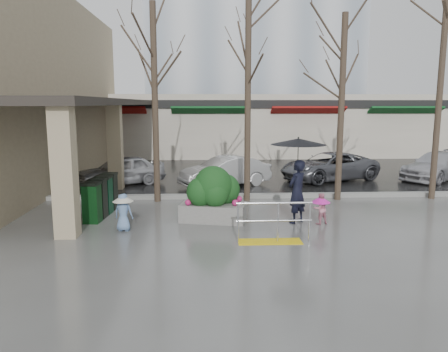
{
  "coord_description": "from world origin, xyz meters",
  "views": [
    {
      "loc": [
        -0.34,
        -11.68,
        3.43
      ],
      "look_at": [
        0.26,
        1.15,
        1.3
      ],
      "focal_mm": 35.0,
      "sensor_mm": 36.0,
      "label": 1
    }
  ],
  "objects": [
    {
      "name": "tree_midwest",
      "position": [
        1.2,
        3.6,
        5.23
      ],
      "size": [
        3.2,
        3.2,
        7.0
      ],
      "color": "#382B21",
      "rests_on": "ground"
    },
    {
      "name": "child_pink",
      "position": [
        3.0,
        0.39,
        0.53
      ],
      "size": [
        0.56,
        0.56,
        0.9
      ],
      "rotation": [
        0.0,
        0.0,
        3.42
      ],
      "color": "pink",
      "rests_on": "ground"
    },
    {
      "name": "office_tower",
      "position": [
        4.0,
        30.0,
        12.5
      ],
      "size": [
        18.0,
        12.0,
        25.0
      ],
      "primitive_type": "cube",
      "color": "#8C99A8",
      "rests_on": "ground"
    },
    {
      "name": "canopy_slab",
      "position": [
        -4.8,
        8.0,
        3.62
      ],
      "size": [
        2.8,
        18.0,
        0.25
      ],
      "primitive_type": "cube",
      "color": "#2D2823",
      "rests_on": "pillar_front"
    },
    {
      "name": "car_a",
      "position": [
        -3.87,
        6.83,
        0.63
      ],
      "size": [
        3.97,
        3.02,
        1.26
      ],
      "primitive_type": "imported",
      "rotation": [
        0.0,
        0.0,
        -1.09
      ],
      "color": "#B6B7BB",
      "rests_on": "ground"
    },
    {
      "name": "car_d",
      "position": [
        10.35,
        7.55,
        0.63
      ],
      "size": [
        4.59,
        3.89,
        1.26
      ],
      "primitive_type": "imported",
      "rotation": [
        0.0,
        0.0,
        -0.98
      ],
      "color": "#B7B6BC",
      "rests_on": "ground"
    },
    {
      "name": "ground",
      "position": [
        0.0,
        0.0,
        0.0
      ],
      "size": [
        120.0,
        120.0,
        0.0
      ],
      "primitive_type": "plane",
      "color": "#51514F",
      "rests_on": "ground"
    },
    {
      "name": "near_building",
      "position": [
        -9.0,
        8.0,
        4.0
      ],
      "size": [
        6.0,
        18.0,
        8.0
      ],
      "primitive_type": "cube",
      "color": "tan",
      "rests_on": "ground"
    },
    {
      "name": "news_boxes",
      "position": [
        -3.52,
        1.69,
        0.6
      ],
      "size": [
        0.68,
        2.18,
        1.2
      ],
      "rotation": [
        0.0,
        0.0,
        -0.09
      ],
      "color": "#0B3312",
      "rests_on": "ground"
    },
    {
      "name": "car_c",
      "position": [
        5.31,
        7.58,
        0.63
      ],
      "size": [
        4.99,
        3.64,
        1.26
      ],
      "primitive_type": "imported",
      "rotation": [
        0.0,
        0.0,
        -1.19
      ],
      "color": "#585A60",
      "rests_on": "ground"
    },
    {
      "name": "tree_mideast",
      "position": [
        4.5,
        3.6,
        4.86
      ],
      "size": [
        3.2,
        3.2,
        6.5
      ],
      "color": "#382B21",
      "rests_on": "ground"
    },
    {
      "name": "handrail",
      "position": [
        1.36,
        -1.2,
        0.38
      ],
      "size": [
        1.9,
        0.5,
        1.03
      ],
      "color": "yellow",
      "rests_on": "ground"
    },
    {
      "name": "planter",
      "position": [
        -0.06,
        0.89,
        0.78
      ],
      "size": [
        2.04,
        1.32,
        1.64
      ],
      "rotation": [
        0.0,
        0.0,
        -0.21
      ],
      "color": "slate",
      "rests_on": "ground"
    },
    {
      "name": "woman",
      "position": [
        2.35,
        0.57,
        1.58
      ],
      "size": [
        1.59,
        1.59,
        2.51
      ],
      "rotation": [
        0.0,
        0.0,
        3.89
      ],
      "color": "black",
      "rests_on": "ground"
    },
    {
      "name": "pillar_front",
      "position": [
        -3.9,
        -0.5,
        1.75
      ],
      "size": [
        0.55,
        0.55,
        3.5
      ],
      "primitive_type": "cube",
      "color": "tan",
      "rests_on": "ground"
    },
    {
      "name": "curb",
      "position": [
        0.0,
        4.0,
        0.07
      ],
      "size": [
        120.0,
        0.3,
        0.15
      ],
      "primitive_type": "cube",
      "color": "gray",
      "rests_on": "ground"
    },
    {
      "name": "child_blue",
      "position": [
        -2.54,
        -0.03,
        0.62
      ],
      "size": [
        0.57,
        0.57,
        1.04
      ],
      "rotation": [
        0.0,
        0.0,
        2.92
      ],
      "color": "#6688B6",
      "rests_on": "ground"
    },
    {
      "name": "tree_west",
      "position": [
        -2.0,
        3.6,
        5.08
      ],
      "size": [
        3.2,
        3.2,
        6.8
      ],
      "color": "#382B21",
      "rests_on": "ground"
    },
    {
      "name": "storefront_row",
      "position": [
        2.0,
        17.97,
        2.01
      ],
      "size": [
        34.0,
        6.74,
        4.0
      ],
      "color": "beige",
      "rests_on": "ground"
    },
    {
      "name": "pillar_back",
      "position": [
        -3.9,
        6.0,
        1.75
      ],
      "size": [
        0.55,
        0.55,
        3.5
      ],
      "primitive_type": "cube",
      "color": "tan",
      "rests_on": "ground"
    },
    {
      "name": "tree_east",
      "position": [
        8.0,
        3.6,
        5.38
      ],
      "size": [
        3.2,
        3.2,
        7.2
      ],
      "color": "#382B21",
      "rests_on": "ground"
    },
    {
      "name": "street_asphalt",
      "position": [
        0.0,
        22.0,
        0.01
      ],
      "size": [
        120.0,
        36.0,
        0.01
      ],
      "primitive_type": "cube",
      "color": "black",
      "rests_on": "ground"
    },
    {
      "name": "car_b",
      "position": [
        0.56,
        6.33,
        0.63
      ],
      "size": [
        4.02,
        2.88,
        1.26
      ],
      "primitive_type": "imported",
      "rotation": [
        0.0,
        0.0,
        -1.11
      ],
      "color": "silver",
      "rests_on": "ground"
    }
  ]
}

